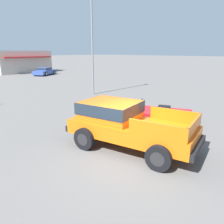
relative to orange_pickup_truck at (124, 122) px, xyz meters
name	(u,v)px	position (x,y,z in m)	size (l,w,h in m)	color
ground_plane	(132,154)	(-0.32, -0.68, -1.01)	(320.00, 320.00, 0.00)	#5B5956
orange_pickup_truck	(124,122)	(0.00, 0.00, 0.00)	(2.94, 5.28, 1.75)	orange
red_convertible_car	(148,114)	(3.35, 0.98, -0.59)	(3.14, 4.74, 1.07)	red
parked_car_blue	(45,71)	(12.62, 25.87, -0.41)	(4.75, 3.76, 1.17)	#334C9E
street_lamp_post	(92,29)	(6.74, 8.75, 4.38)	(0.90, 0.24, 9.17)	slate
storefront_building	(21,62)	(12.51, 33.16, 0.84)	(9.21, 5.90, 3.69)	#BCB2A3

